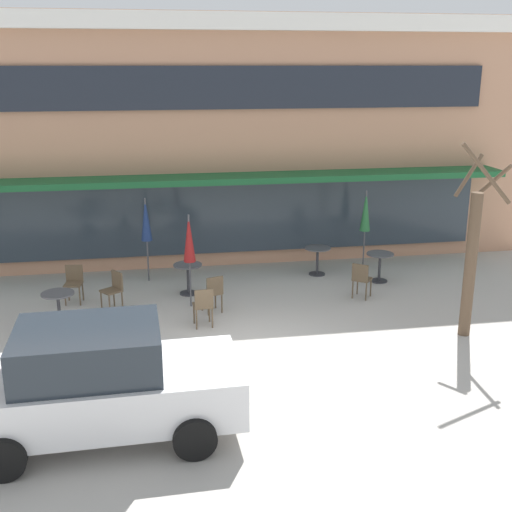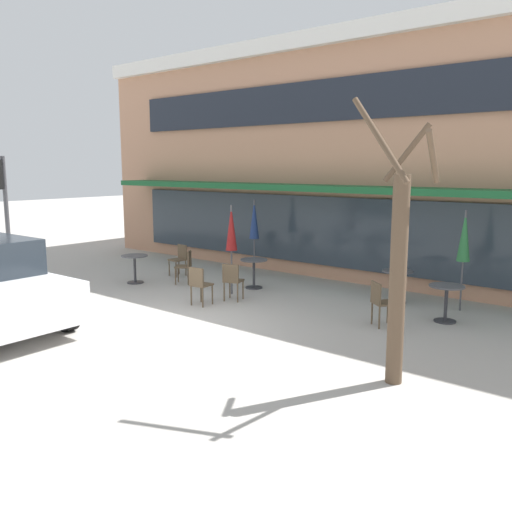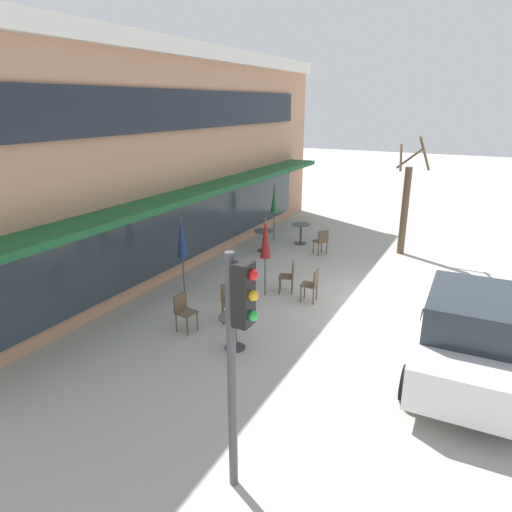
{
  "view_description": "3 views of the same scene",
  "coord_description": "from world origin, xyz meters",
  "px_view_note": "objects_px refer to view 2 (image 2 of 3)",
  "views": [
    {
      "loc": [
        -1.81,
        -11.17,
        5.45
      ],
      "look_at": [
        0.52,
        2.47,
        1.29
      ],
      "focal_mm": 45.0,
      "sensor_mm": 36.0,
      "label": 1
    },
    {
      "loc": [
        7.82,
        -6.75,
        3.14
      ],
      "look_at": [
        0.2,
        2.49,
        1.14
      ],
      "focal_mm": 38.0,
      "sensor_mm": 36.0,
      "label": 2
    },
    {
      "loc": [
        -11.36,
        -2.19,
        5.04
      ],
      "look_at": [
        -0.7,
        3.35,
        1.0
      ],
      "focal_mm": 32.0,
      "sensor_mm": 36.0,
      "label": 3
    }
  ],
  "objects_px": {
    "cafe_table_streetside": "(446,297)",
    "patio_umbrella_cream_folded": "(231,229)",
    "cafe_chair_2": "(186,264)",
    "patio_umbrella_green_folded": "(254,220)",
    "cafe_table_mid_patio": "(397,281)",
    "patio_umbrella_corner_open": "(464,237)",
    "cafe_chair_3": "(232,279)",
    "cafe_table_by_tree": "(135,264)",
    "street_tree": "(398,267)",
    "cafe_chair_0": "(199,283)",
    "traffic_light_pole": "(2,197)",
    "cafe_chair_4": "(381,300)",
    "cafe_chair_1": "(179,258)",
    "cafe_table_near_wall": "(254,269)"
  },
  "relations": [
    {
      "from": "cafe_chair_2",
      "to": "cafe_chair_4",
      "type": "relative_size",
      "value": 1.0
    },
    {
      "from": "cafe_chair_4",
      "to": "patio_umbrella_green_folded",
      "type": "bearing_deg",
      "value": 156.56
    },
    {
      "from": "patio_umbrella_cream_folded",
      "to": "street_tree",
      "type": "bearing_deg",
      "value": -25.2
    },
    {
      "from": "cafe_table_by_tree",
      "to": "cafe_chair_0",
      "type": "bearing_deg",
      "value": -10.73
    },
    {
      "from": "patio_umbrella_green_folded",
      "to": "patio_umbrella_cream_folded",
      "type": "distance_m",
      "value": 2.24
    },
    {
      "from": "cafe_table_streetside",
      "to": "patio_umbrella_green_folded",
      "type": "xyz_separation_m",
      "value": [
        -5.92,
        1.05,
        1.11
      ]
    },
    {
      "from": "cafe_table_streetside",
      "to": "cafe_chair_2",
      "type": "height_order",
      "value": "cafe_chair_2"
    },
    {
      "from": "cafe_table_by_tree",
      "to": "cafe_chair_2",
      "type": "relative_size",
      "value": 0.85
    },
    {
      "from": "patio_umbrella_cream_folded",
      "to": "street_tree",
      "type": "distance_m",
      "value": 6.12
    },
    {
      "from": "cafe_chair_2",
      "to": "street_tree",
      "type": "height_order",
      "value": "street_tree"
    },
    {
      "from": "patio_umbrella_green_folded",
      "to": "cafe_chair_0",
      "type": "height_order",
      "value": "patio_umbrella_green_folded"
    },
    {
      "from": "cafe_table_mid_patio",
      "to": "patio_umbrella_corner_open",
      "type": "bearing_deg",
      "value": 10.46
    },
    {
      "from": "cafe_chair_4",
      "to": "traffic_light_pole",
      "type": "distance_m",
      "value": 10.62
    },
    {
      "from": "street_tree",
      "to": "traffic_light_pole",
      "type": "distance_m",
      "value": 11.64
    },
    {
      "from": "cafe_chair_4",
      "to": "traffic_light_pole",
      "type": "relative_size",
      "value": 0.26
    },
    {
      "from": "patio_umbrella_cream_folded",
      "to": "cafe_chair_0",
      "type": "bearing_deg",
      "value": -81.94
    },
    {
      "from": "street_tree",
      "to": "cafe_chair_0",
      "type": "bearing_deg",
      "value": 166.2
    },
    {
      "from": "cafe_table_mid_patio",
      "to": "cafe_chair_0",
      "type": "bearing_deg",
      "value": -137.27
    },
    {
      "from": "cafe_table_near_wall",
      "to": "street_tree",
      "type": "bearing_deg",
      "value": -32.02
    },
    {
      "from": "patio_umbrella_green_folded",
      "to": "patio_umbrella_corner_open",
      "type": "distance_m",
      "value": 5.85
    },
    {
      "from": "cafe_table_near_wall",
      "to": "cafe_chair_1",
      "type": "xyz_separation_m",
      "value": [
        -2.7,
        -0.1,
        0.01
      ]
    },
    {
      "from": "cafe_table_mid_patio",
      "to": "cafe_chair_2",
      "type": "height_order",
      "value": "cafe_chair_2"
    },
    {
      "from": "patio_umbrella_corner_open",
      "to": "cafe_chair_4",
      "type": "distance_m",
      "value": 2.6
    },
    {
      "from": "cafe_chair_2",
      "to": "patio_umbrella_green_folded",
      "type": "bearing_deg",
      "value": 67.59
    },
    {
      "from": "street_tree",
      "to": "patio_umbrella_green_folded",
      "type": "bearing_deg",
      "value": 144.51
    },
    {
      "from": "cafe_table_mid_patio",
      "to": "patio_umbrella_corner_open",
      "type": "distance_m",
      "value": 1.79
    },
    {
      "from": "cafe_table_near_wall",
      "to": "patio_umbrella_green_folded",
      "type": "distance_m",
      "value": 1.87
    },
    {
      "from": "cafe_chair_0",
      "to": "cafe_chair_1",
      "type": "xyz_separation_m",
      "value": [
        -2.89,
        2.04,
        0.0
      ]
    },
    {
      "from": "cafe_chair_1",
      "to": "street_tree",
      "type": "relative_size",
      "value": 0.22
    },
    {
      "from": "cafe_chair_2",
      "to": "cafe_chair_3",
      "type": "bearing_deg",
      "value": -15.22
    },
    {
      "from": "cafe_table_streetside",
      "to": "patio_umbrella_cream_folded",
      "type": "height_order",
      "value": "patio_umbrella_cream_folded"
    },
    {
      "from": "cafe_chair_1",
      "to": "cafe_chair_3",
      "type": "relative_size",
      "value": 1.0
    },
    {
      "from": "cafe_table_by_tree",
      "to": "patio_umbrella_corner_open",
      "type": "distance_m",
      "value": 8.32
    },
    {
      "from": "cafe_chair_3",
      "to": "cafe_chair_4",
      "type": "bearing_deg",
      "value": 5.43
    },
    {
      "from": "cafe_table_streetside",
      "to": "cafe_chair_0",
      "type": "relative_size",
      "value": 0.85
    },
    {
      "from": "cafe_table_mid_patio",
      "to": "cafe_chair_1",
      "type": "xyz_separation_m",
      "value": [
        -6.22,
        -1.04,
        0.01
      ]
    },
    {
      "from": "patio_umbrella_corner_open",
      "to": "cafe_chair_1",
      "type": "height_order",
      "value": "patio_umbrella_corner_open"
    },
    {
      "from": "cafe_table_mid_patio",
      "to": "patio_umbrella_cream_folded",
      "type": "xyz_separation_m",
      "value": [
        -3.52,
        -1.79,
        1.11
      ]
    },
    {
      "from": "patio_umbrella_corner_open",
      "to": "cafe_chair_3",
      "type": "bearing_deg",
      "value": -150.04
    },
    {
      "from": "patio_umbrella_corner_open",
      "to": "traffic_light_pole",
      "type": "height_order",
      "value": "traffic_light_pole"
    },
    {
      "from": "cafe_table_streetside",
      "to": "patio_umbrella_corner_open",
      "type": "height_order",
      "value": "patio_umbrella_corner_open"
    },
    {
      "from": "patio_umbrella_corner_open",
      "to": "street_tree",
      "type": "bearing_deg",
      "value": -82.13
    },
    {
      "from": "cafe_table_by_tree",
      "to": "cafe_chair_1",
      "type": "height_order",
      "value": "cafe_chair_1"
    },
    {
      "from": "cafe_table_streetside",
      "to": "cafe_chair_0",
      "type": "xyz_separation_m",
      "value": [
        -4.78,
        -2.26,
        0.01
      ]
    },
    {
      "from": "cafe_chair_3",
      "to": "cafe_table_near_wall",
      "type": "bearing_deg",
      "value": 109.24
    },
    {
      "from": "patio_umbrella_green_folded",
      "to": "cafe_table_by_tree",
      "type": "bearing_deg",
      "value": -125.12
    },
    {
      "from": "cafe_table_near_wall",
      "to": "cafe_table_mid_patio",
      "type": "height_order",
      "value": "same"
    },
    {
      "from": "cafe_table_streetside",
      "to": "cafe_chair_3",
      "type": "height_order",
      "value": "cafe_chair_3"
    },
    {
      "from": "cafe_table_streetside",
      "to": "street_tree",
      "type": "xyz_separation_m",
      "value": [
        0.57,
        -3.58,
        1.21
      ]
    },
    {
      "from": "cafe_chair_2",
      "to": "cafe_chair_3",
      "type": "relative_size",
      "value": 1.0
    }
  ]
}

